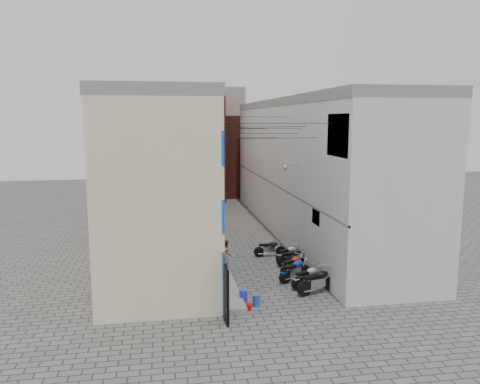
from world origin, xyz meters
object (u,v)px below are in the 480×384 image
motorcycle_b (308,276)px  water_jug_far (243,296)px  motorcycle_f (289,253)px  person_a (226,262)px  motorcycle_c (295,269)px  motorcycle_g (270,248)px  motorcycle_d (293,264)px  person_b (226,253)px  water_jug_near (256,300)px  motorcycle_a (318,280)px  red_crate (246,307)px  motorcycle_e (293,257)px

motorcycle_b → water_jug_far: motorcycle_b is taller
motorcycle_b → water_jug_far: 3.52m
motorcycle_f → person_a: 4.75m
motorcycle_c → motorcycle_g: 4.05m
motorcycle_d → motorcycle_f: 2.03m
person_b → water_jug_near: (0.62, -4.64, -0.71)m
motorcycle_d → person_b: 3.40m
water_jug_near → motorcycle_c: bearing=48.4°
water_jug_near → motorcycle_a: bearing=17.7°
person_a → water_jug_far: (0.40, -2.54, -0.71)m
motorcycle_d → water_jug_far: 4.53m
motorcycle_b → red_crate: 3.88m
motorcycle_a → motorcycle_b: motorcycle_a is taller
motorcycle_c → water_jug_far: motorcycle_c is taller
motorcycle_c → person_a: size_ratio=1.36×
motorcycle_d → motorcycle_c: bearing=-44.0°
motorcycle_a → person_a: 4.39m
motorcycle_c → motorcycle_e: (0.54, 2.14, -0.05)m
person_a → motorcycle_c: bearing=-94.7°
motorcycle_c → person_b: 3.62m
motorcycle_e → water_jug_near: (-2.98, -4.89, -0.28)m
motorcycle_e → red_crate: bearing=-39.6°
motorcycle_f → water_jug_near: size_ratio=3.45×
motorcycle_f → person_b: (-3.59, -1.13, 0.46)m
motorcycle_a → motorcycle_e: bearing=162.8°
motorcycle_b → water_jug_far: size_ratio=3.39×
person_b → water_jug_far: size_ratio=2.51×
motorcycle_g → person_b: size_ratio=1.31×
water_jug_far → motorcycle_g: bearing=67.3°
motorcycle_c → water_jug_near: motorcycle_c is taller
motorcycle_a → person_b: (-3.60, 3.69, 0.33)m
motorcycle_b → red_crate: motorcycle_b is taller
motorcycle_a → water_jug_near: size_ratio=4.39×
motorcycle_d → person_b: size_ratio=1.25×
motorcycle_a → water_jug_near: motorcycle_a is taller
water_jug_far → motorcycle_e: bearing=51.9°
person_a → water_jug_far: person_a is taller
water_jug_near → motorcycle_f: bearing=62.8°
motorcycle_f → person_b: size_ratio=1.20×
person_b → motorcycle_c: bearing=-98.3°
motorcycle_e → motorcycle_g: size_ratio=1.00×
motorcycle_b → red_crate: (-3.26, -2.06, -0.42)m
motorcycle_c → person_a: (-3.31, 0.27, 0.41)m
person_b → water_jug_near: person_b is taller
water_jug_near → motorcycle_e: bearing=58.6°
person_b → water_jug_near: bearing=-149.0°
motorcycle_a → motorcycle_f: (-0.01, 4.83, -0.13)m
motorcycle_a → motorcycle_d: (-0.34, 2.82, -0.11)m
red_crate → motorcycle_e: bearing=56.3°
motorcycle_e → motorcycle_g: 2.07m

